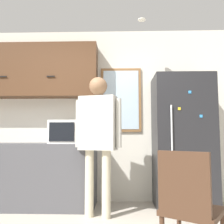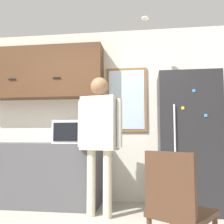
{
  "view_description": "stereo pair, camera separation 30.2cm",
  "coord_description": "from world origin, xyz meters",
  "px_view_note": "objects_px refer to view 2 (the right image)",
  "views": [
    {
      "loc": [
        0.22,
        -1.89,
        1.01
      ],
      "look_at": [
        0.13,
        1.12,
        1.29
      ],
      "focal_mm": 40.0,
      "sensor_mm": 36.0,
      "label": 1
    },
    {
      "loc": [
        0.52,
        -1.87,
        1.01
      ],
      "look_at": [
        0.13,
        1.12,
        1.29
      ],
      "focal_mm": 40.0,
      "sensor_mm": 36.0,
      "label": 2
    }
  ],
  "objects_px": {
    "chair": "(177,206)",
    "microwave": "(72,132)",
    "refrigerator": "(188,141)",
    "person": "(99,130)"
  },
  "relations": [
    {
      "from": "person",
      "to": "refrigerator",
      "type": "xyz_separation_m",
      "value": [
        1.17,
        0.43,
        -0.15
      ]
    },
    {
      "from": "microwave",
      "to": "chair",
      "type": "xyz_separation_m",
      "value": [
        1.27,
        -1.52,
        -0.57
      ]
    },
    {
      "from": "refrigerator",
      "to": "chair",
      "type": "distance_m",
      "value": 1.71
    },
    {
      "from": "person",
      "to": "refrigerator",
      "type": "bearing_deg",
      "value": 34.11
    },
    {
      "from": "microwave",
      "to": "person",
      "type": "height_order",
      "value": "person"
    },
    {
      "from": "chair",
      "to": "microwave",
      "type": "bearing_deg",
      "value": -16.7
    },
    {
      "from": "microwave",
      "to": "refrigerator",
      "type": "height_order",
      "value": "refrigerator"
    },
    {
      "from": "microwave",
      "to": "person",
      "type": "xyz_separation_m",
      "value": [
        0.46,
        -0.34,
        0.03
      ]
    },
    {
      "from": "microwave",
      "to": "person",
      "type": "relative_size",
      "value": 0.27
    },
    {
      "from": "refrigerator",
      "to": "chair",
      "type": "xyz_separation_m",
      "value": [
        -0.36,
        -1.61,
        -0.44
      ]
    }
  ]
}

